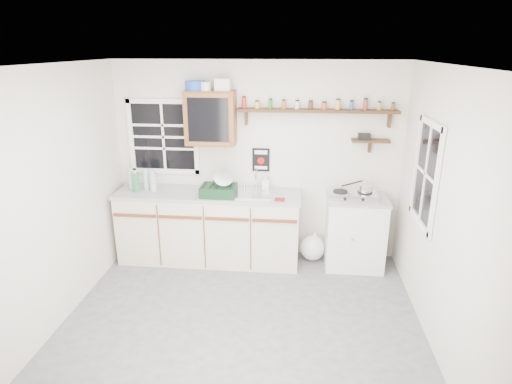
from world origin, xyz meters
TOP-DOWN VIEW (x-y plane):
  - room at (0.00, 0.00)m, footprint 3.64×3.24m
  - main_cabinet at (-0.58, 1.30)m, footprint 2.31×0.63m
  - right_cabinet at (1.25, 1.32)m, footprint 0.73×0.57m
  - sink at (-0.05, 1.30)m, footprint 0.52×0.44m
  - upper_cabinet at (-0.55, 1.44)m, footprint 0.60×0.32m
  - upper_cabinet_clutter at (-0.60, 1.44)m, footprint 0.54×0.24m
  - spice_shelf at (0.72, 1.51)m, footprint 1.91×0.18m
  - secondary_shelf at (1.36, 1.52)m, footprint 0.45×0.16m
  - warning_sign at (0.05, 1.59)m, footprint 0.22×0.02m
  - window_back at (-1.20, 1.59)m, footprint 0.93×0.03m
  - window_right at (1.79, 0.55)m, footprint 0.03×0.78m
  - water_bottles at (-1.44, 1.30)m, footprint 0.38×0.19m
  - dish_rack at (-0.41, 1.19)m, footprint 0.43×0.33m
  - soap_bottle at (0.11, 1.49)m, footprint 0.11×0.11m
  - rag at (0.32, 1.10)m, footprint 0.12×0.11m
  - hotplate at (1.19, 1.31)m, footprint 0.59×0.32m
  - saucepan at (1.32, 1.31)m, footprint 0.34×0.26m
  - trash_bag at (0.74, 1.39)m, footprint 0.37×0.33m

SIDE VIEW (x-z plane):
  - trash_bag at x=0.74m, z-range -0.03..0.39m
  - right_cabinet at x=1.25m, z-range 0.00..0.91m
  - main_cabinet at x=-0.58m, z-range 0.00..0.92m
  - rag at x=0.32m, z-range 0.92..0.94m
  - sink at x=-0.05m, z-range 0.79..1.08m
  - hotplate at x=1.19m, z-range 0.91..0.99m
  - soap_bottle at x=0.11m, z-range 0.92..1.12m
  - dish_rack at x=-0.41m, z-range 0.86..1.18m
  - saucepan at x=1.32m, z-range 0.95..1.11m
  - water_bottles at x=-1.44m, z-range 0.91..1.18m
  - room at x=0.00m, z-range -0.02..2.52m
  - warning_sign at x=0.05m, z-range 1.13..1.43m
  - window_right at x=1.79m, z-range 0.91..1.99m
  - window_back at x=-1.20m, z-range 1.06..2.04m
  - secondary_shelf at x=1.36m, z-range 1.46..1.69m
  - upper_cabinet at x=-0.55m, z-range 1.50..2.15m
  - spice_shelf at x=0.72m, z-range 1.75..2.10m
  - upper_cabinet_clutter at x=-0.60m, z-range 2.14..2.28m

